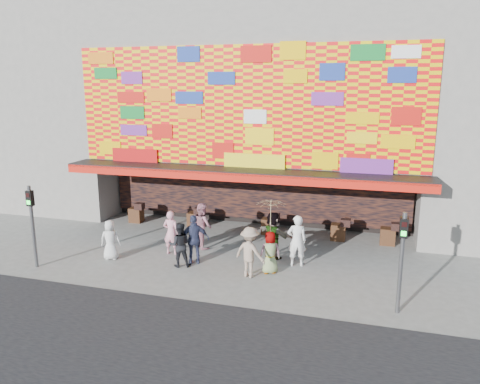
{
  "coord_description": "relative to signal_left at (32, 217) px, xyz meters",
  "views": [
    {
      "loc": [
        5.33,
        -14.66,
        6.42
      ],
      "look_at": [
        0.44,
        2.0,
        2.43
      ],
      "focal_mm": 35.0,
      "sensor_mm": 36.0,
      "label": 1
    }
  ],
  "objects": [
    {
      "name": "ped_h",
      "position": [
        8.99,
        2.75,
        -0.91
      ],
      "size": [
        0.79,
        0.63,
        1.9
      ],
      "primitive_type": "imported",
      "rotation": [
        0.0,
        0.0,
        3.43
      ],
      "color": "white",
      "rests_on": "ground"
    },
    {
      "name": "ped_e",
      "position": [
        5.37,
        1.92,
        -0.94
      ],
      "size": [
        1.16,
        0.88,
        1.84
      ],
      "primitive_type": "imported",
      "rotation": [
        0.0,
        0.0,
        3.6
      ],
      "color": "#313656",
      "rests_on": "ground"
    },
    {
      "name": "ped_b",
      "position": [
        4.13,
        2.6,
        -1.0
      ],
      "size": [
        0.64,
        0.43,
        1.73
      ],
      "primitive_type": "imported",
      "rotation": [
        0.0,
        0.0,
        3.16
      ],
      "color": "pink",
      "rests_on": "ground"
    },
    {
      "name": "ped_g",
      "position": [
        8.22,
        1.82,
        -1.11
      ],
      "size": [
        0.87,
        0.76,
        1.5
      ],
      "primitive_type": "imported",
      "rotation": [
        0.0,
        0.0,
        3.61
      ],
      "color": "gray",
      "rests_on": "ground"
    },
    {
      "name": "ground",
      "position": [
        6.2,
        1.5,
        -1.86
      ],
      "size": [
        90.0,
        90.0,
        0.0
      ],
      "primitive_type": "plane",
      "color": "slate",
      "rests_on": "ground"
    },
    {
      "name": "signal_right",
      "position": [
        12.4,
        0.0,
        0.0
      ],
      "size": [
        0.22,
        0.2,
        3.0
      ],
      "color": "#59595B",
      "rests_on": "ground"
    },
    {
      "name": "ped_i",
      "position": [
        5.01,
        3.65,
        -0.94
      ],
      "size": [
        1.12,
        1.11,
        1.83
      ],
      "primitive_type": "imported",
      "rotation": [
        0.0,
        0.0,
        2.39
      ],
      "color": "#BF7B8B",
      "rests_on": "ground"
    },
    {
      "name": "ped_d",
      "position": [
        7.63,
        1.31,
        -0.98
      ],
      "size": [
        1.29,
        0.99,
        1.76
      ],
      "primitive_type": "imported",
      "rotation": [
        0.0,
        0.0,
        2.8
      ],
      "color": "gray",
      "rests_on": "ground"
    },
    {
      "name": "ped_a",
      "position": [
        2.17,
        1.45,
        -1.1
      ],
      "size": [
        0.86,
        0.7,
        1.51
      ],
      "primitive_type": "imported",
      "rotation": [
        0.0,
        0.0,
        3.48
      ],
      "color": "silver",
      "rests_on": "ground"
    },
    {
      "name": "ped_c",
      "position": [
        4.96,
        1.52,
        -1.05
      ],
      "size": [
        0.96,
        0.85,
        1.63
      ],
      "primitive_type": "imported",
      "rotation": [
        0.0,
        0.0,
        3.5
      ],
      "color": "black",
      "rests_on": "ground"
    },
    {
      "name": "parasol",
      "position": [
        8.22,
        1.82,
        0.31
      ],
      "size": [
        1.21,
        1.22,
        1.89
      ],
      "color": "#FDD89F",
      "rests_on": "ground"
    },
    {
      "name": "ped_f",
      "position": [
        8.0,
        3.31,
        -0.96
      ],
      "size": [
        1.69,
        1.33,
        1.79
      ],
      "primitive_type": "imported",
      "rotation": [
        0.0,
        0.0,
        2.58
      ],
      "color": "gray",
      "rests_on": "ground"
    },
    {
      "name": "road_strip",
      "position": [
        6.2,
        -5.0,
        -1.85
      ],
      "size": [
        30.0,
        8.0,
        0.02
      ],
      "primitive_type": "cube",
      "color": "black",
      "rests_on": "ground"
    },
    {
      "name": "neighbor_left",
      "position": [
        -6.8,
        9.5,
        4.14
      ],
      "size": [
        11.0,
        8.0,
        12.0
      ],
      "primitive_type": "cube",
      "color": "gray",
      "rests_on": "ground"
    },
    {
      "name": "signal_left",
      "position": [
        0.0,
        0.0,
        0.0
      ],
      "size": [
        0.22,
        0.2,
        3.0
      ],
      "color": "#59595B",
      "rests_on": "ground"
    },
    {
      "name": "shop_building",
      "position": [
        6.2,
        9.68,
        3.37
      ],
      "size": [
        15.2,
        9.4,
        10.0
      ],
      "color": "gray",
      "rests_on": "ground"
    }
  ]
}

